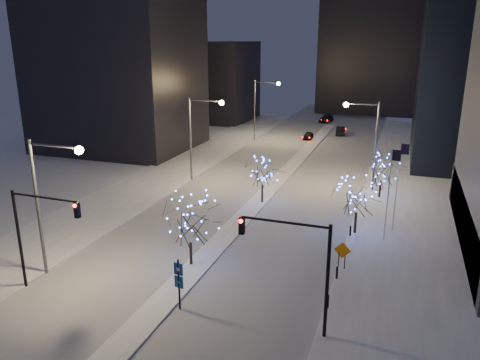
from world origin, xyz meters
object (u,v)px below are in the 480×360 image
at_px(holiday_tree_plaza_far, 382,171).
at_px(traffic_signal_west, 36,225).
at_px(traffic_signal_east, 300,259).
at_px(car_mid, 341,130).
at_px(holiday_tree_median_near, 190,222).
at_px(wayfinding_sign, 179,279).
at_px(holiday_tree_plaza_near, 357,196).
at_px(car_far, 326,119).
at_px(street_lamp_w_near, 48,190).
at_px(car_near, 308,136).
at_px(street_lamp_w_far, 261,102).
at_px(construction_sign, 342,253).
at_px(street_lamp_east, 368,134).
at_px(street_lamp_w_mid, 198,128).
at_px(holiday_tree_median_far, 263,174).

bearing_deg(holiday_tree_plaza_far, traffic_signal_west, -126.46).
height_order(traffic_signal_east, car_mid, traffic_signal_east).
relative_size(holiday_tree_median_near, wayfinding_sign, 1.57).
bearing_deg(wayfinding_sign, traffic_signal_east, 9.05).
distance_m(traffic_signal_east, holiday_tree_median_near, 11.05).
bearing_deg(holiday_tree_plaza_near, car_far, 101.84).
height_order(car_mid, holiday_tree_plaza_far, holiday_tree_plaza_far).
bearing_deg(holiday_tree_plaza_near, holiday_tree_median_near, -137.10).
distance_m(traffic_signal_east, holiday_tree_plaza_near, 15.96).
relative_size(street_lamp_w_near, car_mid, 2.18).
bearing_deg(car_near, street_lamp_w_far, -156.48).
xyz_separation_m(traffic_signal_east, construction_sign, (1.36, 8.68, -3.35)).
xyz_separation_m(street_lamp_w_far, street_lamp_east, (19.02, -22.00, -0.05)).
bearing_deg(car_mid, street_lamp_w_mid, 63.97).
xyz_separation_m(street_lamp_w_near, wayfinding_sign, (10.30, -1.04, -4.37)).
height_order(street_lamp_w_near, street_lamp_east, same).
bearing_deg(construction_sign, car_near, 107.25).
xyz_separation_m(traffic_signal_west, holiday_tree_median_far, (8.94, 21.82, -1.51)).
xyz_separation_m(street_lamp_east, traffic_signal_west, (-18.52, -30.00, -1.69)).
xyz_separation_m(traffic_signal_west, car_far, (6.94, 74.09, -4.06)).
height_order(traffic_signal_east, car_far, traffic_signal_east).
bearing_deg(street_lamp_east, traffic_signal_east, -92.26).
relative_size(car_near, holiday_tree_median_near, 0.67).
height_order(car_near, car_mid, car_mid).
height_order(street_lamp_w_near, car_near, street_lamp_w_near).
relative_size(street_lamp_w_far, car_near, 2.72).
bearing_deg(wayfinding_sign, car_far, 100.99).
height_order(street_lamp_w_far, traffic_signal_east, street_lamp_w_far).
bearing_deg(construction_sign, street_lamp_east, 93.49).
distance_m(car_mid, holiday_tree_median_far, 40.09).
distance_m(traffic_signal_east, car_far, 73.94).
xyz_separation_m(traffic_signal_east, car_mid, (-5.81, 60.75, -4.00)).
height_order(street_lamp_w_mid, construction_sign, street_lamp_w_mid).
relative_size(street_lamp_w_near, construction_sign, 4.76).
xyz_separation_m(street_lamp_w_far, holiday_tree_plaza_far, (20.87, -24.43, -3.45)).
bearing_deg(holiday_tree_median_near, car_far, 90.85).
bearing_deg(traffic_signal_west, holiday_tree_plaza_near, 41.63).
height_order(traffic_signal_east, holiday_tree_median_far, traffic_signal_east).
distance_m(car_near, holiday_tree_plaza_near, 40.79).
bearing_deg(street_lamp_w_near, traffic_signal_east, -3.21).
relative_size(traffic_signal_west, car_far, 1.44).
distance_m(traffic_signal_east, car_mid, 61.15).
relative_size(street_lamp_east, car_near, 2.72).
bearing_deg(car_mid, street_lamp_w_far, 32.03).
bearing_deg(holiday_tree_median_near, traffic_signal_east, -30.73).
bearing_deg(holiday_tree_median_far, car_far, 92.19).
height_order(street_lamp_w_near, street_lamp_w_far, same).
distance_m(street_lamp_w_far, holiday_tree_median_near, 46.26).
bearing_deg(holiday_tree_plaza_near, holiday_tree_median_far, 153.49).
bearing_deg(street_lamp_w_near, car_near, 82.12).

